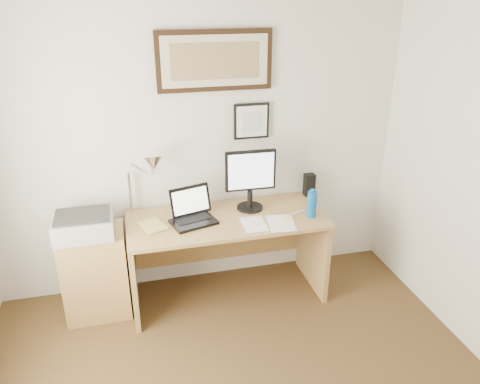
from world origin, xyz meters
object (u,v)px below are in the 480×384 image
object	(u,v)px
water_bottle	(312,204)
book	(143,229)
laptop	(192,214)
printer	(84,225)
desk	(224,238)
lcd_monitor	(250,177)
side_cabinet	(96,273)

from	to	relation	value
water_bottle	book	distance (m)	1.36
laptop	printer	bearing A→B (deg)	-179.57
water_bottle	book	bearing A→B (deg)	175.93
desk	lcd_monitor	distance (m)	0.58
desk	laptop	xyz separation A→B (m)	(-0.27, -0.06, 0.29)
side_cabinet	lcd_monitor	bearing A→B (deg)	2.94
laptop	desk	bearing A→B (deg)	12.95
laptop	book	bearing A→B (deg)	-170.74
side_cabinet	book	xyz separation A→B (m)	(0.40, -0.09, 0.39)
laptop	printer	world-z (taller)	laptop
lcd_monitor	book	bearing A→B (deg)	-170.02
book	laptop	world-z (taller)	laptop
water_bottle	desk	bearing A→B (deg)	161.82
lcd_monitor	printer	world-z (taller)	lcd_monitor
laptop	lcd_monitor	xyz separation A→B (m)	(0.51, 0.09, 0.23)
water_bottle	desk	size ratio (longest dim) A/B	0.14
desk	laptop	world-z (taller)	laptop
side_cabinet	desk	size ratio (longest dim) A/B	0.46
book	lcd_monitor	size ratio (longest dim) A/B	0.44
water_bottle	book	world-z (taller)	water_bottle
book	desk	distance (m)	0.73
water_bottle	lcd_monitor	world-z (taller)	lcd_monitor
side_cabinet	water_bottle	bearing A→B (deg)	-6.15
laptop	lcd_monitor	distance (m)	0.56
book	desk	bearing A→B (deg)	10.77
side_cabinet	desk	bearing A→B (deg)	1.89
side_cabinet	water_bottle	distance (m)	1.83
lcd_monitor	printer	bearing A→B (deg)	-175.71
desk	laptop	size ratio (longest dim) A/B	4.07
side_cabinet	desk	xyz separation A→B (m)	(1.07, 0.04, 0.15)
desk	lcd_monitor	xyz separation A→B (m)	(0.23, 0.03, 0.53)
desk	printer	world-z (taller)	printer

